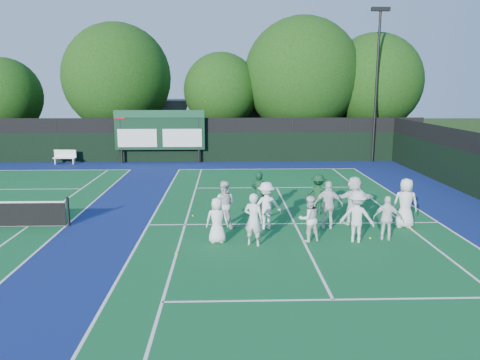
{
  "coord_description": "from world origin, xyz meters",
  "views": [
    {
      "loc": [
        -2.56,
        -15.84,
        5.07
      ],
      "look_at": [
        -2.0,
        3.0,
        1.3
      ],
      "focal_mm": 35.0,
      "sensor_mm": 36.0,
      "label": 1
    }
  ],
  "objects": [
    {
      "name": "ground",
      "position": [
        0.0,
        0.0,
        0.0
      ],
      "size": [
        120.0,
        120.0,
        0.0
      ],
      "primitive_type": "plane",
      "color": "#1B320D",
      "rests_on": "ground"
    },
    {
      "name": "court_apron",
      "position": [
        -6.0,
        1.0,
        0.0
      ],
      "size": [
        34.0,
        32.0,
        0.01
      ],
      "primitive_type": "cube",
      "color": "navy",
      "rests_on": "ground"
    },
    {
      "name": "near_court",
      "position": [
        0.0,
        1.0,
        0.01
      ],
      "size": [
        11.05,
        23.85,
        0.01
      ],
      "color": "#11562A",
      "rests_on": "ground"
    },
    {
      "name": "back_fence",
      "position": [
        -6.0,
        16.0,
        1.36
      ],
      "size": [
        34.0,
        0.08,
        3.0
      ],
      "color": "black",
      "rests_on": "ground"
    },
    {
      "name": "scoreboard",
      "position": [
        -7.01,
        15.59,
        2.19
      ],
      "size": [
        6.0,
        0.21,
        3.55
      ],
      "color": "black",
      "rests_on": "ground"
    },
    {
      "name": "clubhouse",
      "position": [
        -2.0,
        24.0,
        2.0
      ],
      "size": [
        18.0,
        6.0,
        4.0
      ],
      "primitive_type": "cube",
      "color": "#59595E",
      "rests_on": "ground"
    },
    {
      "name": "light_pole_right",
      "position": [
        7.5,
        15.7,
        6.3
      ],
      "size": [
        1.2,
        0.3,
        10.12
      ],
      "color": "black",
      "rests_on": "ground"
    },
    {
      "name": "bench",
      "position": [
        -13.33,
        15.37,
        0.5
      ],
      "size": [
        1.51,
        0.51,
        0.94
      ],
      "color": "white",
      "rests_on": "ground"
    },
    {
      "name": "tree_a",
      "position": [
        -18.77,
        19.58,
        4.24
      ],
      "size": [
        5.61,
        5.61,
        7.19
      ],
      "color": "#301C0D",
      "rests_on": "ground"
    },
    {
      "name": "tree_b",
      "position": [
        -10.38,
        19.58,
        5.51
      ],
      "size": [
        7.88,
        7.88,
        9.65
      ],
      "color": "#301C0D",
      "rests_on": "ground"
    },
    {
      "name": "tree_c",
      "position": [
        -2.75,
        19.58,
        4.65
      ],
      "size": [
        5.56,
        5.56,
        7.58
      ],
      "color": "#301C0D",
      "rests_on": "ground"
    },
    {
      "name": "tree_d",
      "position": [
        3.26,
        19.58,
        5.65
      ],
      "size": [
        8.6,
        8.6,
        10.17
      ],
      "color": "#301C0D",
      "rests_on": "ground"
    },
    {
      "name": "tree_e",
      "position": [
        8.69,
        19.58,
        5.24
      ],
      "size": [
        7.13,
        7.13,
        9.0
      ],
      "color": "#301C0D",
      "rests_on": "ground"
    },
    {
      "name": "tennis_ball_0",
      "position": [
        -4.12,
        -2.08,
        0.03
      ],
      "size": [
        0.07,
        0.07,
        0.07
      ],
      "primitive_type": "sphere",
      "color": "yellow",
      "rests_on": "ground"
    },
    {
      "name": "tennis_ball_1",
      "position": [
        3.44,
        3.87,
        0.03
      ],
      "size": [
        0.07,
        0.07,
        0.07
      ],
      "primitive_type": "sphere",
      "color": "yellow",
      "rests_on": "ground"
    },
    {
      "name": "tennis_ball_2",
      "position": [
        2.3,
        -0.86,
        0.03
      ],
      "size": [
        0.07,
        0.07,
        0.07
      ],
      "primitive_type": "sphere",
      "color": "yellow",
      "rests_on": "ground"
    },
    {
      "name": "tennis_ball_3",
      "position": [
        -3.9,
        2.15,
        0.03
      ],
      "size": [
        0.07,
        0.07,
        0.07
      ],
      "primitive_type": "sphere",
      "color": "yellow",
      "rests_on": "ground"
    },
    {
      "name": "tennis_ball_4",
      "position": [
        2.18,
        1.06,
        0.03
      ],
      "size": [
        0.07,
        0.07,
        0.07
      ],
      "primitive_type": "sphere",
      "color": "yellow",
      "rests_on": "ground"
    },
    {
      "name": "tennis_ball_5",
      "position": [
        4.1,
        0.07,
        0.03
      ],
      "size": [
        0.07,
        0.07,
        0.07
      ],
      "primitive_type": "sphere",
      "color": "yellow",
      "rests_on": "ground"
    },
    {
      "name": "player_front_0",
      "position": [
        -2.87,
        -1.04,
        0.76
      ],
      "size": [
        0.75,
        0.49,
        1.52
      ],
      "primitive_type": "imported",
      "rotation": [
        0.0,
        0.0,
        3.15
      ],
      "color": "white",
      "rests_on": "ground"
    },
    {
      "name": "player_front_1",
      "position": [
        -1.69,
        -1.36,
        0.87
      ],
      "size": [
        0.75,
        0.63,
        1.74
      ],
      "primitive_type": "imported",
      "rotation": [
        0.0,
        0.0,
        2.75
      ],
      "color": "silver",
      "rests_on": "ground"
    },
    {
      "name": "player_front_2",
      "position": [
        0.17,
        -0.98,
        0.77
      ],
      "size": [
        0.89,
        0.78,
        1.55
      ],
      "primitive_type": "imported",
      "rotation": [
        0.0,
        0.0,
        3.44
      ],
      "color": "white",
      "rests_on": "ground"
    },
    {
      "name": "player_front_3",
      "position": [
        1.74,
        -1.09,
        0.87
      ],
      "size": [
        1.28,
        1.0,
        1.74
      ],
      "primitive_type": "imported",
      "rotation": [
        0.0,
        0.0,
        2.78
      ],
      "color": "silver",
      "rests_on": "ground"
    },
    {
      "name": "player_front_4",
      "position": [
        2.8,
        -0.95,
        0.76
      ],
      "size": [
        0.96,
        0.63,
        1.52
      ],
      "primitive_type": "imported",
      "rotation": [
        0.0,
        0.0,
        2.83
      ],
      "color": "white",
      "rests_on": "ground"
    },
    {
      "name": "player_back_0",
      "position": [
        -2.66,
        0.64,
        0.87
      ],
      "size": [
        0.96,
        0.81,
        1.74
      ],
      "primitive_type": "imported",
      "rotation": [
        0.0,
        0.0,
        2.95
      ],
      "color": "silver",
      "rests_on": "ground"
    },
    {
      "name": "player_back_1",
      "position": [
        -1.13,
        0.44,
        0.86
      ],
      "size": [
        1.18,
        0.77,
        1.73
      ],
      "primitive_type": "imported",
      "rotation": [
        0.0,
        0.0,
        3.26
      ],
      "color": "white",
      "rests_on": "ground"
    },
    {
      "name": "player_back_2",
      "position": [
        1.12,
        0.42,
        0.88
      ],
      "size": [
        1.08,
        0.57,
        1.76
      ],
      "primitive_type": "imported",
      "rotation": [
        0.0,
        0.0,
        3.0
      ],
      "color": "white",
      "rests_on": "ground"
    },
    {
      "name": "player_back_3",
      "position": [
        2.18,
        0.93,
        0.91
      ],
      "size": [
        1.74,
        0.73,
        1.83
      ],
      "primitive_type": "imported",
      "rotation": [
        0.0,
        0.0,
        3.25
      ],
      "color": "white",
      "rests_on": "ground"
    },
    {
      "name": "player_back_4",
      "position": [
        3.95,
        0.47,
        0.91
      ],
      "size": [
        0.96,
        0.7,
        1.83
      ],
      "primitive_type": "imported",
      "rotation": [
        0.0,
        0.0,
        3.0
      ],
      "color": "silver",
      "rests_on": "ground"
    },
    {
      "name": "coach_left",
      "position": [
        -1.26,
        2.37,
        0.88
      ],
      "size": [
        0.75,
        0.62,
        1.76
      ],
      "primitive_type": "imported",
      "rotation": [
        0.0,
        0.0,
        2.78
      ],
      "color": "#0E341E",
      "rests_on": "ground"
    },
    {
      "name": "coach_right",
      "position": [
        1.13,
        2.37,
        0.82
      ],
      "size": [
        1.2,
        0.93,
        1.64
      ],
      "primitive_type": "imported",
      "rotation": [
        0.0,
        0.0,
        2.79
      ],
      "color": "#0F3A1D",
      "rests_on": "ground"
    }
  ]
}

